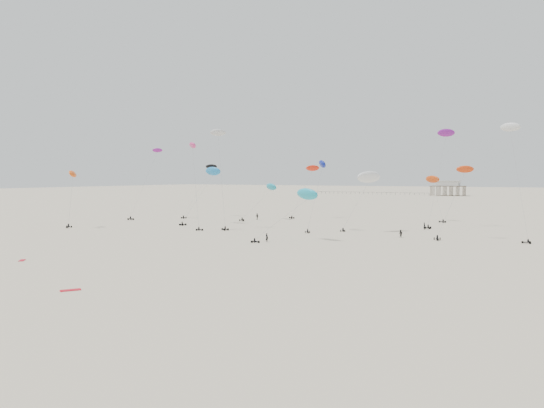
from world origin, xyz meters
The scene contains 24 objects.
ground_plane centered at (0.00, 200.00, 0.00)m, with size 900.00×900.00×0.00m, color beige.
pavilion_main centered at (-10.00, 350.00, 4.22)m, with size 21.00×13.00×9.80m.
pier_fence centered at (-62.00, 350.00, 0.77)m, with size 80.20×0.20×1.50m.
rig_0 centered at (-54.61, 84.98, 10.49)m, with size 4.40×5.72×14.37m.
rig_1 centered at (-46.40, 129.38, 11.30)m, with size 3.85×16.28×19.78m.
rig_2 centered at (-21.05, 100.58, 16.63)m, with size 8.88×8.63×24.49m.
rig_3 centered at (33.11, 104.32, 8.88)m, with size 6.70×9.07×15.39m.
rig_4 centered at (-23.47, 128.73, 8.07)m, with size 7.73×13.95×13.57m.
rig_5 centered at (25.79, 131.16, 18.92)m, with size 5.14×13.71×25.39m.
rig_6 centered at (2.44, 107.38, 13.22)m, with size 4.16×11.78×17.20m.
rig_7 centered at (-56.75, 113.62, 10.25)m, with size 3.50×12.97×22.13m.
rig_8 centered at (43.77, 105.91, 17.41)m, with size 6.59×5.88×23.26m.
rig_9 centered at (-24.13, 94.35, 14.87)m, with size 5.84×3.99×20.91m.
rig_10 centered at (20.78, 146.65, 9.98)m, with size 7.74×9.11×13.53m.
rig_11 centered at (6.89, 88.23, 8.41)m, with size 10.71×12.17×13.57m.
rig_12 centered at (12.87, 110.40, 11.77)m, with size 8.27×7.88×14.24m.
rig_13 centered at (-31.08, 110.48, 12.34)m, with size 6.28×12.98×16.64m.
rig_14 centered at (-15.36, 140.55, 12.32)m, with size 6.99×10.17×16.68m.
spectator_0 centered at (2.10, 81.92, 0.00)m, with size 0.72×0.49×1.98m, color black.
spectator_1 centered at (23.04, 101.45, 0.00)m, with size 0.92×0.53×1.88m, color black.
spectator_2 centered at (-25.57, 126.71, 0.00)m, with size 1.28×0.69×2.17m, color black.
spectator_3 centered at (23.96, 119.74, 0.00)m, with size 0.74×0.51×2.03m, color black.
grounded_kite_a centered at (3.62, 33.54, 0.00)m, with size 2.20×0.90×0.08m, color red.
grounded_kite_b centered at (-19.63, 44.79, 0.00)m, with size 1.80×0.70×0.07m, color red.
Camera 1 is at (50.83, -7.32, 12.71)m, focal length 35.00 mm.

